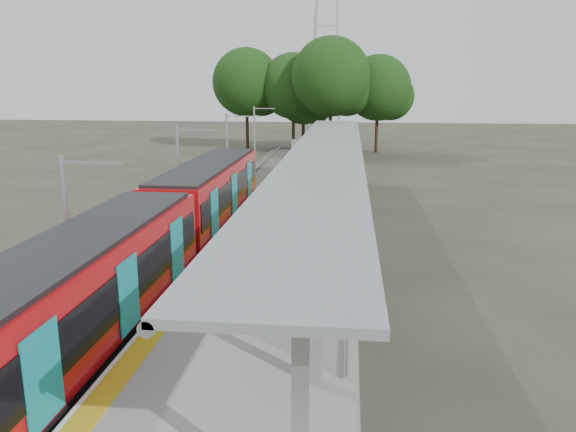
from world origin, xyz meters
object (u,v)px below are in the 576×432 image
object	(u,v)px
train	(164,228)
info_pillar_near	(313,231)
info_pillar_far	(335,181)
bench_mid	(334,262)
bench_near	(318,292)
bench_far	(334,192)
litter_bin	(341,198)

from	to	relation	value
train	info_pillar_near	size ratio (longest dim) A/B	13.95
info_pillar_far	bench_mid	bearing A→B (deg)	-97.72
bench_mid	bench_near	bearing A→B (deg)	-78.23
bench_mid	train	bearing A→B (deg)	-176.72
bench_mid	bench_far	size ratio (longest dim) A/B	1.10
bench_near	litter_bin	distance (m)	14.38
bench_near	bench_far	bearing A→B (deg)	90.13
train	info_pillar_far	bearing A→B (deg)	64.45
bench_far	litter_bin	distance (m)	1.85
bench_far	info_pillar_far	size ratio (longest dim) A/B	0.82
bench_near	litter_bin	size ratio (longest dim) A/B	1.64
bench_near	train	bearing A→B (deg)	141.71
info_pillar_far	litter_bin	size ratio (longest dim) A/B	1.69
train	info_pillar_near	bearing A→B (deg)	9.77
bench_far	litter_bin	size ratio (longest dim) A/B	1.39
bench_far	info_pillar_near	bearing A→B (deg)	-81.06
bench_mid	info_pillar_far	size ratio (longest dim) A/B	0.90
train	info_pillar_near	xyz separation A→B (m)	(5.78, 0.99, -0.20)
bench_near	bench_far	distance (m)	16.17
bench_near	info_pillar_far	size ratio (longest dim) A/B	0.97
info_pillar_near	litter_bin	bearing A→B (deg)	61.78
bench_far	info_pillar_far	distance (m)	2.13
info_pillar_far	litter_bin	distance (m)	3.94
bench_mid	litter_bin	size ratio (longest dim) A/B	1.53
bench_far	info_pillar_near	size ratio (longest dim) A/B	0.71
bench_mid	info_pillar_far	bearing A→B (deg)	110.37
train	info_pillar_far	xyz separation A→B (m)	(6.34, 13.27, -0.31)
bench_mid	info_pillar_near	world-z (taller)	info_pillar_near
bench_far	litter_bin	world-z (taller)	litter_bin
bench_far	bench_near	bearing A→B (deg)	-78.02
train	bench_near	size ratio (longest dim) A/B	16.64
info_pillar_near	info_pillar_far	world-z (taller)	info_pillar_near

